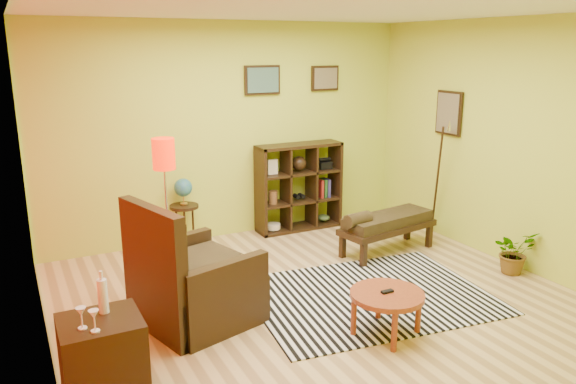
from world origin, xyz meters
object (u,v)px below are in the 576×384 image
globe_table (184,195)px  coffee_table (387,298)px  side_cabinet (103,361)px  floor_lamp (164,167)px  armchair (191,285)px  bench (386,223)px  potted_plant (513,256)px  cube_shelf (300,187)px

globe_table → coffee_table: bearing=-73.2°
side_cabinet → globe_table: side_cabinet is taller
floor_lamp → globe_table: 1.30m
armchair → floor_lamp: (0.06, 0.94, 0.92)m
bench → coffee_table: bearing=-126.2°
armchair → bench: (2.67, 0.65, 0.02)m
side_cabinet → bench: side_cabinet is taller
coffee_table → armchair: (-1.45, 1.02, 0.01)m
floor_lamp → armchair: bearing=-93.4°
side_cabinet → floor_lamp: size_ratio=0.61×
armchair → potted_plant: 3.61m
armchair → floor_lamp: floor_lamp is taller
potted_plant → armchair: bearing=171.6°
side_cabinet → bench: bearing=23.4°
floor_lamp → coffee_table: bearing=-54.5°
armchair → potted_plant: (3.57, -0.52, -0.16)m
globe_table → potted_plant: (3.03, -2.51, -0.48)m
globe_table → side_cabinet: bearing=-116.9°
coffee_table → potted_plant: coffee_table is taller
armchair → potted_plant: size_ratio=2.40×
bench → cube_shelf: bearing=110.2°
globe_table → cube_shelf: 1.64m
floor_lamp → bench: size_ratio=1.18×
armchair → side_cabinet: armchair is taller
floor_lamp → potted_plant: bearing=-22.7°
side_cabinet → potted_plant: side_cabinet is taller
armchair → bench: armchair is taller
armchair → side_cabinet: 1.30m
coffee_table → armchair: armchair is taller
globe_table → potted_plant: globe_table is taller
side_cabinet → globe_table: size_ratio=1.09×
floor_lamp → potted_plant: 3.96m
armchair → globe_table: bearing=74.7°
armchair → cube_shelf: size_ratio=0.99×
floor_lamp → cube_shelf: (2.13, 1.02, -0.68)m
cube_shelf → potted_plant: bearing=-60.9°
coffee_table → armchair: 1.77m
side_cabinet → potted_plant: bearing=4.9°
side_cabinet → globe_table: (1.47, 2.90, 0.34)m
coffee_table → potted_plant: (2.12, 0.49, -0.15)m
coffee_table → side_cabinet: 2.38m
bench → potted_plant: bearing=-52.4°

